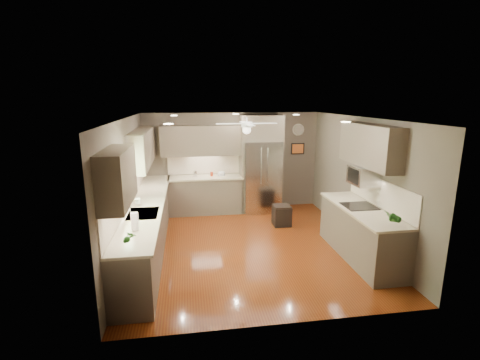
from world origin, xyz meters
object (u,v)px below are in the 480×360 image
object	(u,v)px
potted_plant_left	(130,237)
canister_d	(212,174)
soap_bottle	(138,200)
potted_plant_right	(392,217)
bowl	(222,175)
microwave	(364,175)
stool	(282,215)
paper_towel	(135,221)
canister_b	(195,174)
refrigerator	(261,165)

from	to	relation	value
potted_plant_left	canister_d	bearing A→B (deg)	71.41
soap_bottle	potted_plant_right	xyz separation A→B (m)	(3.97, -1.70, 0.06)
potted_plant_left	bowl	size ratio (longest dim) A/B	1.36
microwave	stool	distance (m)	2.26
canister_d	paper_towel	size ratio (longest dim) A/B	0.38
canister_b	potted_plant_left	bearing A→B (deg)	-103.08
potted_plant_right	microwave	xyz separation A→B (m)	(0.13, 1.17, 0.38)
refrigerator	canister_d	bearing A→B (deg)	178.59
bowl	stool	xyz separation A→B (m)	(1.26, -1.18, -0.73)
refrigerator	microwave	xyz separation A→B (m)	(1.33, -2.71, 0.29)
canister_b	potted_plant_right	world-z (taller)	potted_plant_right
refrigerator	microwave	size ratio (longest dim) A/B	4.45
soap_bottle	paper_towel	size ratio (longest dim) A/B	0.66
refrigerator	microwave	world-z (taller)	refrigerator
canister_d	soap_bottle	world-z (taller)	soap_bottle
bowl	refrigerator	distance (m)	1.04
canister_b	potted_plant_right	distance (m)	4.90
potted_plant_right	stool	world-z (taller)	potted_plant_right
canister_d	potted_plant_right	bearing A→B (deg)	-57.81
bowl	refrigerator	xyz separation A→B (m)	(1.01, -0.02, 0.22)
bowl	canister_b	bearing A→B (deg)	174.06
canister_b	paper_towel	bearing A→B (deg)	-105.46
canister_d	paper_towel	world-z (taller)	paper_towel
potted_plant_right	microwave	size ratio (longest dim) A/B	0.57
refrigerator	paper_towel	bearing A→B (deg)	-127.55
potted_plant_right	refrigerator	world-z (taller)	refrigerator
canister_d	refrigerator	size ratio (longest dim) A/B	0.04
canister_b	paper_towel	world-z (taller)	paper_towel
soap_bottle	potted_plant_right	world-z (taller)	potted_plant_right
microwave	refrigerator	bearing A→B (deg)	116.09
canister_d	canister_b	bearing A→B (deg)	171.47
bowl	refrigerator	bearing A→B (deg)	-1.37
potted_plant_left	stool	xyz separation A→B (m)	(2.88, 2.89, -0.84)
stool	paper_towel	bearing A→B (deg)	-141.63
canister_b	microwave	distance (m)	4.13
canister_d	microwave	size ratio (longest dim) A/B	0.19
canister_b	microwave	bearing A→B (deg)	-43.06
canister_b	paper_towel	size ratio (longest dim) A/B	0.50
canister_d	soap_bottle	bearing A→B (deg)	-124.38
refrigerator	microwave	distance (m)	3.03
soap_bottle	refrigerator	xyz separation A→B (m)	(2.77, 2.17, 0.16)
soap_bottle	stool	world-z (taller)	soap_bottle
canister_b	soap_bottle	world-z (taller)	soap_bottle
canister_b	potted_plant_left	world-z (taller)	potted_plant_left
stool	microwave	bearing A→B (deg)	-55.13
canister_d	potted_plant_right	world-z (taller)	potted_plant_right
microwave	stool	xyz separation A→B (m)	(-1.08, 1.55, -1.24)
canister_d	paper_towel	distance (m)	3.75
canister_d	potted_plant_left	distance (m)	4.31
stool	paper_towel	xyz separation A→B (m)	(-2.89, -2.29, 0.84)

